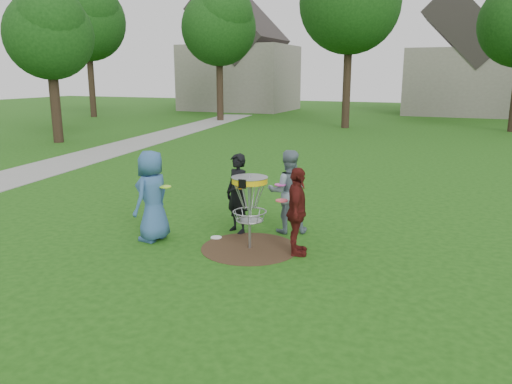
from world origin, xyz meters
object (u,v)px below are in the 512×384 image
at_px(player_blue, 152,196).
at_px(player_grey, 288,192).
at_px(player_black, 238,193).
at_px(disc_golf_basket, 250,195).
at_px(player_maroon, 297,212).

xyz_separation_m(player_blue, player_grey, (2.23, 1.46, -0.03)).
relative_size(player_black, player_grey, 0.96).
bearing_deg(player_grey, disc_golf_basket, 50.74).
bearing_deg(disc_golf_basket, player_blue, -172.42).
height_order(player_blue, player_black, player_blue).
relative_size(player_black, player_maroon, 1.02).
bearing_deg(player_maroon, player_blue, 80.24).
height_order(player_grey, player_maroon, player_grey).
bearing_deg(player_black, player_maroon, -1.94).
bearing_deg(player_blue, disc_golf_basket, 101.93).
height_order(player_maroon, disc_golf_basket, player_maroon).
bearing_deg(player_grey, player_maroon, 91.38).
xyz_separation_m(player_blue, player_maroon, (2.79, 0.29, -0.09)).
distance_m(player_grey, disc_golf_basket, 1.26).
distance_m(player_blue, player_black, 1.68).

